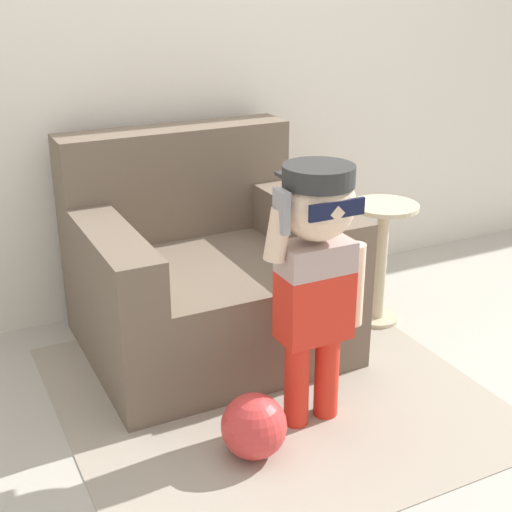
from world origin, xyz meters
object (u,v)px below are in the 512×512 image
person_child (316,258)px  toy_ball (254,426)px  armchair (203,273)px  side_table (381,252)px

person_child → toy_ball: person_child is taller
armchair → side_table: 0.77m
person_child → side_table: (0.64, 0.51, -0.28)m
armchair → person_child: (0.11, -0.68, 0.29)m
person_child → side_table: bearing=38.6°
side_table → toy_ball: 1.10m
person_child → toy_ball: bearing=-161.9°
armchair → side_table: bearing=-12.9°
armchair → toy_ball: size_ratio=4.59×
side_table → armchair: bearing=167.1°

